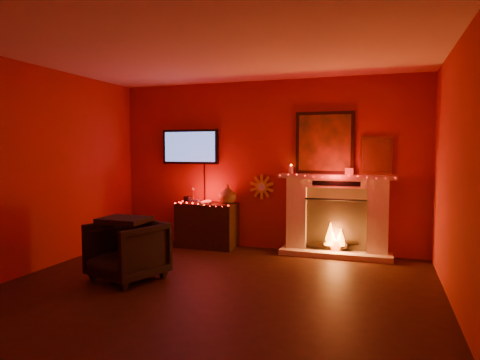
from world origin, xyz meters
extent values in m
plane|color=black|center=(0.00, 0.00, 0.00)|extent=(5.00, 5.00, 0.00)
plane|color=silver|center=(0.00, 0.00, 2.70)|extent=(5.00, 5.00, 0.00)
plane|color=maroon|center=(0.00, 2.50, 1.35)|extent=(5.00, 0.00, 5.00)
plane|color=maroon|center=(0.00, -2.50, 1.35)|extent=(5.00, 0.00, 5.00)
plane|color=maroon|center=(-2.50, 0.00, 1.35)|extent=(0.00, 5.00, 5.00)
plane|color=maroon|center=(2.50, 0.00, 1.35)|extent=(0.00, 5.00, 5.00)
cube|color=beige|center=(1.15, 2.30, 0.04)|extent=(1.65, 0.40, 0.08)
cube|color=beige|center=(0.55, 2.39, 0.55)|extent=(0.30, 0.22, 0.95)
cube|color=beige|center=(1.75, 2.39, 0.55)|extent=(0.30, 0.22, 0.95)
cube|color=beige|center=(1.15, 2.39, 1.10)|extent=(1.50, 0.22, 0.14)
cube|color=beige|center=(1.15, 2.33, 1.20)|extent=(1.72, 0.34, 0.06)
cube|color=#82644C|center=(1.15, 2.45, 0.55)|extent=(0.90, 0.10, 0.95)
cube|color=black|center=(1.15, 2.27, 0.47)|extent=(0.90, 0.02, 0.78)
cylinder|color=black|center=(1.05, 2.36, 0.14)|extent=(0.55, 0.09, 0.09)
cylinder|color=black|center=(1.23, 2.38, 0.20)|extent=(0.51, 0.18, 0.08)
cone|color=orange|center=(1.07, 2.36, 0.33)|extent=(0.20, 0.20, 0.34)
cone|color=orange|center=(1.22, 2.37, 0.29)|extent=(0.16, 0.16, 0.26)
sphere|color=#FF3F07|center=(1.15, 2.36, 0.16)|extent=(0.18, 0.18, 0.18)
cube|color=black|center=(0.95, 2.46, 1.71)|extent=(0.88, 0.05, 0.95)
cube|color=#B65418|center=(0.95, 2.44, 1.71)|extent=(0.78, 0.01, 0.85)
cube|color=#C9863B|center=(1.70, 2.47, 1.51)|extent=(0.46, 0.04, 0.56)
cube|color=#A36C25|center=(1.70, 2.45, 1.51)|extent=(0.38, 0.01, 0.48)
cylinder|color=beige|center=(0.45, 2.38, 1.29)|extent=(0.07, 0.07, 0.12)
cube|color=beige|center=(1.33, 2.36, 1.28)|extent=(0.12, 0.01, 0.10)
cube|color=black|center=(-1.30, 2.46, 1.65)|extent=(1.00, 0.06, 0.58)
cube|color=#4E6CC9|center=(-1.30, 2.42, 1.65)|extent=(0.92, 0.01, 0.50)
cylinder|color=black|center=(-1.05, 2.47, 1.03)|extent=(0.02, 0.02, 0.66)
cylinder|color=gold|center=(-0.05, 2.48, 1.00)|extent=(0.20, 0.03, 0.20)
cylinder|color=beige|center=(-0.05, 2.46, 1.00)|extent=(0.13, 0.01, 0.13)
cube|color=black|center=(-0.92, 2.26, 0.37)|extent=(0.96, 0.48, 0.73)
imported|color=brown|center=(-0.58, 2.30, 0.88)|extent=(0.29, 0.29, 0.31)
imported|color=black|center=(-1.25, 2.22, 0.78)|extent=(0.13, 0.13, 0.11)
cylinder|color=beige|center=(-0.93, 2.19, 0.75)|extent=(0.07, 0.38, 0.05)
cylinder|color=beige|center=(-0.88, 2.09, 0.75)|extent=(0.06, 0.38, 0.05)
cylinder|color=beige|center=(-0.83, 2.19, 0.75)|extent=(0.18, 0.37, 0.05)
cube|color=maroon|center=(-1.11, 2.17, 0.75)|extent=(0.20, 0.14, 0.03)
cube|color=#20364C|center=(-1.10, 2.18, 0.77)|extent=(0.17, 0.12, 0.02)
imported|color=black|center=(-1.15, 0.31, 0.36)|extent=(0.98, 1.00, 0.72)
camera|label=1|loc=(1.81, -4.15, 1.59)|focal=32.00mm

